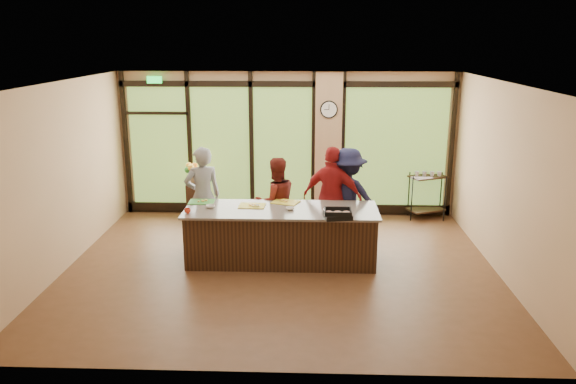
# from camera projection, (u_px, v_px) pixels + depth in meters

# --- Properties ---
(floor) EXTENTS (7.00, 7.00, 0.00)m
(floor) POSITION_uv_depth(u_px,v_px,m) (280.00, 268.00, 9.24)
(floor) COLOR #55341E
(floor) RESTS_ON ground
(ceiling) EXTENTS (7.00, 7.00, 0.00)m
(ceiling) POSITION_uv_depth(u_px,v_px,m) (280.00, 83.00, 8.44)
(ceiling) COLOR white
(ceiling) RESTS_ON back_wall
(back_wall) EXTENTS (7.00, 0.00, 7.00)m
(back_wall) POSITION_uv_depth(u_px,v_px,m) (287.00, 144.00, 11.73)
(back_wall) COLOR tan
(back_wall) RESTS_ON floor
(left_wall) EXTENTS (0.00, 6.00, 6.00)m
(left_wall) POSITION_uv_depth(u_px,v_px,m) (62.00, 177.00, 8.97)
(left_wall) COLOR tan
(left_wall) RESTS_ON floor
(right_wall) EXTENTS (0.00, 6.00, 6.00)m
(right_wall) POSITION_uv_depth(u_px,v_px,m) (505.00, 181.00, 8.72)
(right_wall) COLOR tan
(right_wall) RESTS_ON floor
(window_wall) EXTENTS (6.90, 0.12, 3.00)m
(window_wall) POSITION_uv_depth(u_px,v_px,m) (295.00, 150.00, 11.71)
(window_wall) COLOR tan
(window_wall) RESTS_ON floor
(island_base) EXTENTS (3.10, 1.00, 0.88)m
(island_base) POSITION_uv_depth(u_px,v_px,m) (281.00, 236.00, 9.41)
(island_base) COLOR black
(island_base) RESTS_ON floor
(countertop) EXTENTS (3.20, 1.10, 0.04)m
(countertop) POSITION_uv_depth(u_px,v_px,m) (281.00, 210.00, 9.29)
(countertop) COLOR gray
(countertop) RESTS_ON island_base
(wall_clock) EXTENTS (0.36, 0.04, 0.36)m
(wall_clock) POSITION_uv_depth(u_px,v_px,m) (329.00, 109.00, 11.37)
(wall_clock) COLOR black
(wall_clock) RESTS_ON window_wall
(cook_left) EXTENTS (0.77, 0.65, 1.81)m
(cook_left) POSITION_uv_depth(u_px,v_px,m) (203.00, 196.00, 10.08)
(cook_left) COLOR gray
(cook_left) RESTS_ON floor
(cook_midleft) EXTENTS (0.96, 0.87, 1.63)m
(cook_midleft) POSITION_uv_depth(u_px,v_px,m) (276.00, 202.00, 10.05)
(cook_midleft) COLOR maroon
(cook_midleft) RESTS_ON floor
(cook_midright) EXTENTS (1.16, 0.75, 1.83)m
(cook_midright) POSITION_uv_depth(u_px,v_px,m) (332.00, 198.00, 9.95)
(cook_midright) COLOR maroon
(cook_midright) RESTS_ON floor
(cook_right) EXTENTS (1.28, 0.94, 1.78)m
(cook_right) POSITION_uv_depth(u_px,v_px,m) (348.00, 197.00, 10.07)
(cook_right) COLOR #181834
(cook_right) RESTS_ON floor
(roasting_pan) EXTENTS (0.47, 0.39, 0.07)m
(roasting_pan) POSITION_uv_depth(u_px,v_px,m) (338.00, 216.00, 8.79)
(roasting_pan) COLOR black
(roasting_pan) RESTS_ON countertop
(mixing_bowl) EXTENTS (0.35, 0.35, 0.07)m
(mixing_bowl) POSITION_uv_depth(u_px,v_px,m) (333.00, 212.00, 9.00)
(mixing_bowl) COLOR silver
(mixing_bowl) RESTS_ON countertop
(cutting_board_left) EXTENTS (0.44, 0.34, 0.01)m
(cutting_board_left) POSITION_uv_depth(u_px,v_px,m) (202.00, 202.00, 9.66)
(cutting_board_left) COLOR #3C9034
(cutting_board_left) RESTS_ON countertop
(cutting_board_center) EXTENTS (0.45, 0.35, 0.01)m
(cutting_board_center) POSITION_uv_depth(u_px,v_px,m) (252.00, 206.00, 9.44)
(cutting_board_center) COLOR gold
(cutting_board_center) RESTS_ON countertop
(cutting_board_right) EXTENTS (0.52, 0.46, 0.01)m
(cutting_board_right) POSITION_uv_depth(u_px,v_px,m) (286.00, 202.00, 9.65)
(cutting_board_right) COLOR gold
(cutting_board_right) RESTS_ON countertop
(prep_bowl_near) EXTENTS (0.17, 0.17, 0.05)m
(prep_bowl_near) POSITION_uv_depth(u_px,v_px,m) (211.00, 206.00, 9.33)
(prep_bowl_near) COLOR silver
(prep_bowl_near) RESTS_ON countertop
(prep_bowl_mid) EXTENTS (0.19, 0.19, 0.04)m
(prep_bowl_mid) POSITION_uv_depth(u_px,v_px,m) (290.00, 209.00, 9.22)
(prep_bowl_mid) COLOR silver
(prep_bowl_mid) RESTS_ON countertop
(prep_bowl_far) EXTENTS (0.16, 0.16, 0.03)m
(prep_bowl_far) POSITION_uv_depth(u_px,v_px,m) (256.00, 206.00, 9.39)
(prep_bowl_far) COLOR silver
(prep_bowl_far) RESTS_ON countertop
(red_ramekin) EXTENTS (0.12, 0.12, 0.08)m
(red_ramekin) POSITION_uv_depth(u_px,v_px,m) (187.00, 211.00, 9.04)
(red_ramekin) COLOR red
(red_ramekin) RESTS_ON countertop
(flower_stand) EXTENTS (0.42, 0.42, 0.78)m
(flower_stand) POSITION_uv_depth(u_px,v_px,m) (197.00, 202.00, 11.57)
(flower_stand) COLOR black
(flower_stand) RESTS_ON floor
(flower_vase) EXTENTS (0.31, 0.31, 0.30)m
(flower_vase) POSITION_uv_depth(u_px,v_px,m) (196.00, 176.00, 11.42)
(flower_vase) COLOR #90764E
(flower_vase) RESTS_ON flower_stand
(bar_cart) EXTENTS (0.84, 0.68, 1.00)m
(bar_cart) POSITION_uv_depth(u_px,v_px,m) (427.00, 190.00, 11.63)
(bar_cart) COLOR black
(bar_cart) RESTS_ON floor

